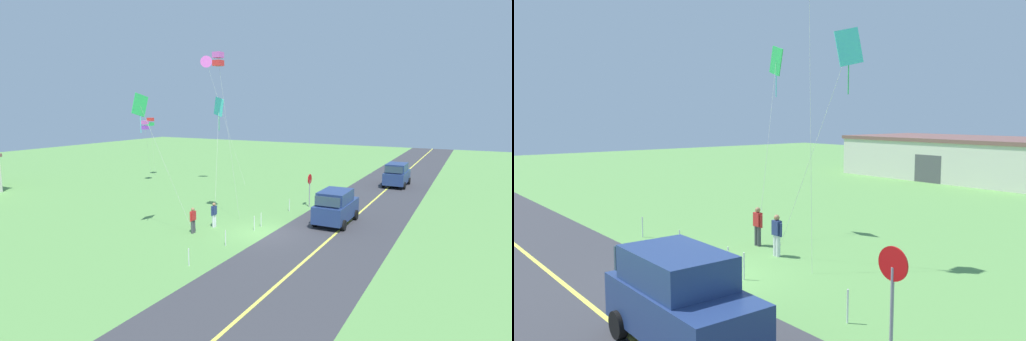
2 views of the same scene
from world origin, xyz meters
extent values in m
cube|color=#60994C|center=(0.00, 0.00, -0.05)|extent=(120.00, 120.00, 0.10)
cube|color=#38383D|center=(0.00, -4.00, 0.00)|extent=(120.00, 7.00, 0.00)
cube|color=#E5E04C|center=(0.00, -4.00, 0.01)|extent=(120.00, 0.16, 0.00)
cube|color=navy|center=(4.15, -3.28, 0.89)|extent=(4.40, 1.90, 1.10)
cube|color=navy|center=(3.90, -3.28, 1.84)|extent=(2.73, 1.75, 0.80)
cube|color=#334756|center=(4.99, -3.28, 1.84)|extent=(0.10, 1.62, 0.64)
cube|color=#334756|center=(2.28, -3.28, 1.84)|extent=(0.10, 1.62, 0.60)
cylinder|color=black|center=(5.58, -2.33, 0.34)|extent=(0.68, 0.22, 0.68)
cylinder|color=black|center=(5.58, -4.23, 0.34)|extent=(0.68, 0.22, 0.68)
cylinder|color=black|center=(2.72, -2.33, 0.34)|extent=(0.68, 0.22, 0.68)
cylinder|color=black|center=(2.72, -4.23, 0.34)|extent=(0.68, 0.22, 0.68)
cube|color=navy|center=(19.58, -4.51, 0.89)|extent=(4.40, 1.90, 1.10)
cube|color=navy|center=(19.33, -4.51, 1.84)|extent=(2.73, 1.75, 0.80)
cube|color=#334756|center=(20.42, -4.51, 1.84)|extent=(0.10, 1.62, 0.64)
cube|color=#334756|center=(17.71, -4.51, 1.84)|extent=(0.10, 1.62, 0.60)
cylinder|color=black|center=(21.01, -3.56, 0.34)|extent=(0.68, 0.22, 0.68)
cylinder|color=black|center=(21.01, -5.46, 0.34)|extent=(0.68, 0.22, 0.68)
cylinder|color=black|center=(18.15, -3.56, 0.34)|extent=(0.68, 0.22, 0.68)
cylinder|color=black|center=(18.15, -5.46, 0.34)|extent=(0.68, 0.22, 0.68)
cylinder|color=gray|center=(7.56, -0.10, 1.05)|extent=(0.08, 0.08, 2.10)
cylinder|color=red|center=(7.56, -0.10, 2.18)|extent=(0.76, 0.04, 0.76)
cylinder|color=white|center=(7.56, -0.07, 2.18)|extent=(0.62, 0.01, 0.62)
cylinder|color=#3F3F47|center=(-2.21, 3.72, 0.41)|extent=(0.16, 0.16, 0.82)
cylinder|color=#3F3F47|center=(-2.03, 3.72, 0.41)|extent=(0.16, 0.16, 0.82)
cube|color=red|center=(-2.12, 3.72, 1.10)|extent=(0.36, 0.22, 0.56)
cylinder|color=red|center=(-2.36, 3.72, 1.05)|extent=(0.10, 0.10, 0.52)
cylinder|color=red|center=(-1.88, 3.72, 1.05)|extent=(0.10, 0.10, 0.52)
sphere|color=#9E704C|center=(-2.12, 3.72, 1.49)|extent=(0.22, 0.22, 0.22)
cylinder|color=silver|center=(-0.52, 3.32, 0.41)|extent=(0.16, 0.16, 0.82)
cylinder|color=silver|center=(-0.34, 3.32, 0.41)|extent=(0.16, 0.16, 0.82)
cube|color=navy|center=(-0.43, 3.32, 1.10)|extent=(0.36, 0.22, 0.56)
cylinder|color=navy|center=(-0.67, 3.32, 1.05)|extent=(0.10, 0.10, 0.52)
cylinder|color=navy|center=(-0.19, 3.32, 1.05)|extent=(0.10, 0.10, 0.52)
sphere|color=#9E704C|center=(-0.43, 3.32, 1.49)|extent=(0.22, 0.22, 0.22)
cylinder|color=silver|center=(-2.95, 4.88, 3.87)|extent=(1.67, 2.35, 7.75)
cube|color=green|center=(-3.78, 6.05, 7.75)|extent=(1.19, 0.24, 1.40)
cylinder|color=#4CD8D8|center=(-3.78, 6.05, 6.85)|extent=(0.04, 0.04, 1.40)
cylinder|color=silver|center=(0.80, 3.89, 3.82)|extent=(2.47, 1.16, 7.64)
cube|color=#4CD8D8|center=(2.03, 4.47, 7.64)|extent=(0.43, 1.08, 1.37)
cylinder|color=green|center=(2.03, 4.47, 6.74)|extent=(0.04, 0.04, 1.40)
cylinder|color=silver|center=(1.42, 3.27, 5.32)|extent=(1.17, 0.84, 10.64)
cube|color=#D859BF|center=(0.84, 3.69, 10.89)|extent=(0.56, 0.56, 0.36)
cube|color=red|center=(0.84, 3.69, 10.39)|extent=(0.56, 0.56, 0.36)
cylinder|color=silver|center=(10.16, 18.56, 2.92)|extent=(1.92, 1.15, 5.85)
cube|color=#D859BF|center=(9.21, 17.99, 6.10)|extent=(0.56, 0.56, 0.36)
cube|color=purple|center=(9.21, 17.99, 5.60)|extent=(0.56, 0.56, 0.36)
cylinder|color=silver|center=(12.82, 20.34, 3.02)|extent=(1.09, 0.58, 6.04)
cube|color=red|center=(12.28, 20.05, 6.29)|extent=(0.56, 0.56, 0.36)
cube|color=green|center=(12.28, 20.05, 5.79)|extent=(0.56, 0.56, 0.36)
cylinder|color=silver|center=(11.55, 9.91, 5.87)|extent=(1.80, 3.13, 11.75)
cone|color=#D859BF|center=(10.66, 11.46, 11.75)|extent=(0.82, 1.11, 1.11)
cylinder|color=silver|center=(-6.49, 0.70, 0.45)|extent=(0.05, 0.05, 0.90)
cylinder|color=silver|center=(-3.18, 0.70, 0.45)|extent=(0.05, 0.05, 0.90)
cylinder|color=silver|center=(0.15, 0.70, 0.45)|extent=(0.05, 0.05, 0.90)
cylinder|color=silver|center=(1.06, 0.70, 0.45)|extent=(0.05, 0.05, 0.90)
cylinder|color=silver|center=(5.57, 0.70, 0.45)|extent=(0.05, 0.05, 0.90)
camera|label=1|loc=(-21.77, -11.23, 7.66)|focal=29.02mm
camera|label=2|loc=(14.16, -8.80, 5.31)|focal=35.93mm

